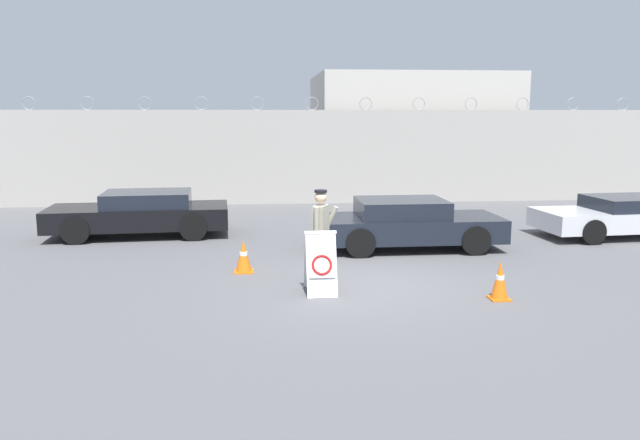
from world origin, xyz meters
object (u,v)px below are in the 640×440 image
security_guard (321,231)px  parked_car_front_coupe (141,213)px  barricade_sign (321,263)px  traffic_cone_mid (500,280)px  parked_car_rear_sedan (408,223)px  traffic_cone_near (244,256)px  parked_car_far_side (626,216)px

security_guard → parked_car_front_coupe: size_ratio=0.38×
barricade_sign → traffic_cone_mid: bearing=-13.6°
security_guard → parked_car_rear_sedan: size_ratio=0.42×
security_guard → parked_car_rear_sedan: security_guard is taller
traffic_cone_near → traffic_cone_mid: size_ratio=0.98×
traffic_cone_near → parked_car_far_side: parked_car_far_side is taller
traffic_cone_mid → parked_car_far_side: bearing=43.8°
parked_car_front_coupe → parked_car_rear_sedan: size_ratio=1.10×
barricade_sign → parked_car_rear_sedan: parked_car_rear_sedan is taller
parked_car_far_side → traffic_cone_mid: bearing=39.7°
traffic_cone_mid → parked_car_far_side: parked_car_far_side is taller
traffic_cone_near → parked_car_front_coupe: size_ratio=0.14×
barricade_sign → security_guard: (0.08, 0.75, 0.45)m
traffic_cone_near → parked_car_rear_sedan: parked_car_rear_sedan is taller
traffic_cone_mid → parked_car_front_coupe: 9.88m
traffic_cone_near → traffic_cone_mid: traffic_cone_mid is taller
security_guard → parked_car_rear_sedan: 3.76m
barricade_sign → parked_car_rear_sedan: (2.47, 3.63, 0.04)m
traffic_cone_mid → traffic_cone_near: bearing=152.6°
traffic_cone_near → parked_car_front_coupe: bearing=124.2°
security_guard → parked_car_far_side: 9.39m
traffic_cone_near → parked_car_rear_sedan: (3.91, 1.95, 0.28)m
traffic_cone_mid → parked_car_front_coupe: bearing=138.5°
barricade_sign → parked_car_front_coupe: bearing=125.0°
traffic_cone_near → traffic_cone_mid: bearing=-27.4°
parked_car_rear_sedan → parked_car_far_side: (6.16, 0.97, -0.06)m
security_guard → parked_car_front_coupe: 6.73m
security_guard → traffic_cone_mid: bearing=-92.4°
barricade_sign → parked_car_front_coupe: parked_car_front_coupe is taller
parked_car_front_coupe → parked_car_rear_sedan: (6.75, -2.23, -0.00)m
barricade_sign → parked_car_far_side: (8.63, 4.60, -0.02)m
parked_car_front_coupe → parked_car_far_side: (12.91, -1.26, -0.06)m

